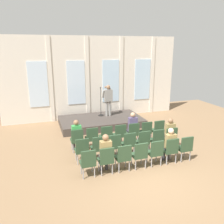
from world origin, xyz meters
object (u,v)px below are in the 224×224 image
object	(u,v)px
chair_r0_c0	(77,139)
chair_r2_c6	(185,147)
chair_r0_c3	(120,134)
chair_r2_c2	(123,156)
chair_r2_c5	(170,149)
chair_r1_c0	(82,149)
chair_r1_c3	(129,143)
audience_r0_c4	(132,126)
chair_r2_c0	(88,161)
chair_r1_c4	(143,141)
chair_r1_c1	(98,147)
chair_r1_c2	(114,145)
audience_r2_c5	(170,143)
chair_r0_c1	(92,137)
chair_r0_c5	(146,131)
audience_r0_c0	(76,134)
chair_r2_c1	(106,159)
chair_r1_c6	(170,137)
chair_r0_c4	(133,132)
audience_r1_c6	(169,132)
chair_r0_c2	(106,135)
chair_r2_c3	(140,154)
chair_r2_c4	(155,151)
chair_r0_c6	(158,129)
audience_r2_c1	(105,152)
speaker	(108,98)

from	to	relation	value
chair_r0_c0	chair_r2_c6	size ratio (longest dim) A/B	1.00
chair_r0_c3	chair_r2_c2	world-z (taller)	same
chair_r2_c2	chair_r2_c5	distance (m)	1.76
chair_r1_c0	chair_r1_c3	bearing A→B (deg)	0.00
chair_r2_c5	chair_r2_c6	distance (m)	0.59
audience_r0_c4	chair_r2_c0	xyz separation A→B (m)	(-2.34, -2.03, -0.22)
chair_r1_c3	chair_r1_c4	distance (m)	0.59
chair_r0_c0	chair_r2_c6	bearing A→B (deg)	-29.04
chair_r1_c1	chair_r1_c2	distance (m)	0.59
chair_r2_c5	audience_r2_c5	world-z (taller)	audience_r2_c5
chair_r1_c2	chair_r1_c4	xyz separation A→B (m)	(1.17, 0.00, 0.00)
chair_r0_c3	chair_r1_c1	size ratio (longest dim) A/B	1.00
chair_r1_c0	chair_r1_c4	bearing A→B (deg)	0.00
chair_r0_c1	chair_r0_c5	distance (m)	2.34
audience_r0_c0	audience_r0_c4	size ratio (longest dim) A/B	0.93
chair_r2_c1	chair_r1_c6	bearing A→B (deg)	18.42
chair_r1_c1	chair_r2_c5	bearing A→B (deg)	-22.60
chair_r2_c0	audience_r2_c5	distance (m)	2.93
chair_r0_c4	audience_r2_c5	world-z (taller)	audience_r2_c5
audience_r1_c6	chair_r2_c0	size ratio (longest dim) A/B	1.38
chair_r0_c0	chair_r0_c2	world-z (taller)	same
audience_r0_c0	chair_r2_c3	distance (m)	2.69
chair_r2_c4	audience_r1_c6	bearing A→B (deg)	42.09
chair_r0_c3	chair_r2_c1	distance (m)	2.27
chair_r0_c0	chair_r2_c0	distance (m)	1.95
chair_r1_c2	audience_r2_c5	bearing A→B (deg)	-26.91
chair_r0_c6	chair_r2_c6	size ratio (longest dim) A/B	1.00
chair_r0_c5	chair_r2_c5	world-z (taller)	same
chair_r1_c3	audience_r2_c1	distance (m)	1.49
audience_r0_c0	chair_r2_c4	world-z (taller)	audience_r0_c0
speaker	audience_r1_c6	bearing A→B (deg)	-72.45
speaker	audience_r2_c5	size ratio (longest dim) A/B	1.29
chair_r0_c5	chair_r0_c4	bearing A→B (deg)	180.00
audience_r0_c4	chair_r2_c1	xyz separation A→B (m)	(-1.76, -2.03, -0.22)
audience_r0_c0	audience_r0_c4	xyz separation A→B (m)	(2.34, -0.01, 0.05)
chair_r0_c6	audience_r0_c0	bearing A→B (deg)	178.63
chair_r0_c4	chair_r1_c1	world-z (taller)	same
chair_r2_c2	audience_r2_c5	bearing A→B (deg)	2.72
chair_r1_c6	chair_r2_c6	world-z (taller)	same
audience_r1_c6	chair_r2_c6	xyz separation A→B (m)	(0.00, -1.06, -0.19)
chair_r0_c4	chair_r1_c1	distance (m)	2.01
chair_r2_c0	speaker	bearing A→B (deg)	66.17
chair_r0_c1	chair_r0_c4	world-z (taller)	same
chair_r2_c0	chair_r1_c4	bearing A→B (deg)	22.60
chair_r2_c0	chair_r2_c1	xyz separation A→B (m)	(0.59, 0.00, 0.00)
chair_r1_c2	chair_r2_c5	xyz separation A→B (m)	(1.76, -0.97, 0.00)
chair_r2_c3	chair_r2_c5	bearing A→B (deg)	0.00
audience_r0_c0	chair_r0_c4	world-z (taller)	audience_r0_c0
chair_r2_c3	chair_r2_c4	world-z (taller)	same
chair_r0_c5	chair_r1_c2	bearing A→B (deg)	-150.96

